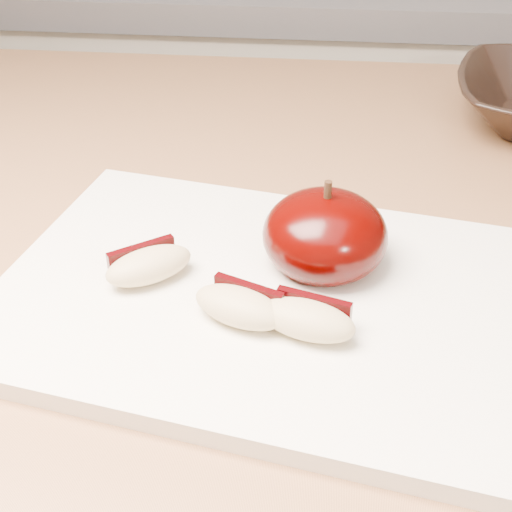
{
  "coord_description": "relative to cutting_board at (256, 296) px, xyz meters",
  "views": [
    {
      "loc": [
        0.1,
        -0.01,
        1.19
      ],
      "look_at": [
        0.06,
        0.35,
        0.94
      ],
      "focal_mm": 50.0,
      "sensor_mm": 36.0,
      "label": 1
    }
  ],
  "objects": [
    {
      "name": "cutting_board",
      "position": [
        0.0,
        0.0,
        0.0
      ],
      "size": [
        0.37,
        0.3,
        0.01
      ],
      "primitive_type": "cube",
      "rotation": [
        0.0,
        0.0,
        -0.18
      ],
      "color": "white",
      "rests_on": "island_counter"
    },
    {
      "name": "apple_half",
      "position": [
        0.04,
        0.03,
        0.03
      ],
      "size": [
        0.09,
        0.09,
        0.07
      ],
      "rotation": [
        0.0,
        0.0,
        0.04
      ],
      "color": "black",
      "rests_on": "cutting_board"
    },
    {
      "name": "back_cabinet",
      "position": [
        -0.06,
        0.85,
        -0.44
      ],
      "size": [
        2.4,
        0.62,
        0.94
      ],
      "color": "silver",
      "rests_on": "ground"
    },
    {
      "name": "apple_wedge_a",
      "position": [
        -0.07,
        0.0,
        0.02
      ],
      "size": [
        0.06,
        0.06,
        0.02
      ],
      "rotation": [
        0.0,
        0.0,
        0.63
      ],
      "color": "tan",
      "rests_on": "cutting_board"
    },
    {
      "name": "apple_wedge_b",
      "position": [
        -0.01,
        -0.03,
        0.02
      ],
      "size": [
        0.06,
        0.05,
        0.02
      ],
      "rotation": [
        0.0,
        0.0,
        -0.39
      ],
      "color": "tan",
      "rests_on": "cutting_board"
    },
    {
      "name": "apple_wedge_c",
      "position": [
        0.03,
        -0.04,
        0.02
      ],
      "size": [
        0.06,
        0.04,
        0.02
      ],
      "rotation": [
        0.0,
        0.0,
        -0.29
      ],
      "color": "tan",
      "rests_on": "cutting_board"
    }
  ]
}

